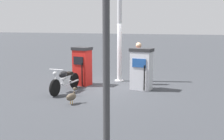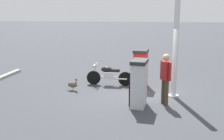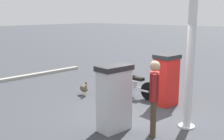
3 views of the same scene
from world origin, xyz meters
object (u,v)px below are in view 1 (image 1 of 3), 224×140
object	(u,v)px
fuel_pump_far	(141,69)
fuel_pump_near	(82,66)
attendant_person	(138,60)
canopy_support_pole	(120,33)
wandering_duck	(71,96)
motorcycle_near_pump	(65,80)
roadside_traffic_light	(106,21)

from	to	relation	value
fuel_pump_far	fuel_pump_near	bearing A→B (deg)	-90.00
fuel_pump_far	attendant_person	xyz separation A→B (m)	(-0.88, -0.34, 0.20)
fuel_pump_far	canopy_support_pole	size ratio (longest dim) A/B	0.36
canopy_support_pole	wandering_duck	bearing A→B (deg)	-4.33
fuel_pump_far	canopy_support_pole	xyz separation A→B (m)	(-1.27, -1.29, 1.31)
wandering_duck	fuel_pump_far	bearing A→B (deg)	149.27
attendant_person	canopy_support_pole	xyz separation A→B (m)	(-0.39, -0.95, 1.11)
motorcycle_near_pump	roadside_traffic_light	distance (m)	6.02
fuel_pump_near	motorcycle_near_pump	world-z (taller)	fuel_pump_near
motorcycle_near_pump	wandering_duck	world-z (taller)	motorcycle_near_pump
canopy_support_pole	fuel_pump_far	bearing A→B (deg)	45.45
fuel_pump_near	roadside_traffic_light	bearing A→B (deg)	29.11
fuel_pump_far	wandering_duck	size ratio (longest dim) A/B	3.11
fuel_pump_near	wandering_duck	distance (m)	2.86
fuel_pump_near	wandering_duck	xyz separation A→B (m)	(2.67, 0.89, -0.55)
motorcycle_near_pump	canopy_support_pole	world-z (taller)	canopy_support_pole
fuel_pump_far	motorcycle_near_pump	xyz separation A→B (m)	(1.34, -2.54, -0.36)
canopy_support_pole	fuel_pump_near	bearing A→B (deg)	-43.18
attendant_person	roadside_traffic_light	bearing A→B (deg)	9.57
attendant_person	roadside_traffic_light	xyz separation A→B (m)	(6.77, 1.14, 1.52)
fuel_pump_near	roadside_traffic_light	world-z (taller)	roadside_traffic_light
fuel_pump_near	wandering_duck	bearing A→B (deg)	18.48
fuel_pump_near	canopy_support_pole	bearing A→B (deg)	136.82
motorcycle_near_pump	canopy_support_pole	size ratio (longest dim) A/B	0.45
roadside_traffic_light	canopy_support_pole	distance (m)	7.47
fuel_pump_near	roadside_traffic_light	distance (m)	6.96
fuel_pump_far	attendant_person	distance (m)	0.96
motorcycle_near_pump	attendant_person	distance (m)	3.19
wandering_duck	canopy_support_pole	xyz separation A→B (m)	(-3.93, 0.30, 1.87)
fuel_pump_near	motorcycle_near_pump	xyz separation A→B (m)	(1.34, -0.07, -0.35)
fuel_pump_near	attendant_person	world-z (taller)	attendant_person
fuel_pump_near	fuel_pump_far	world-z (taller)	fuel_pump_far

